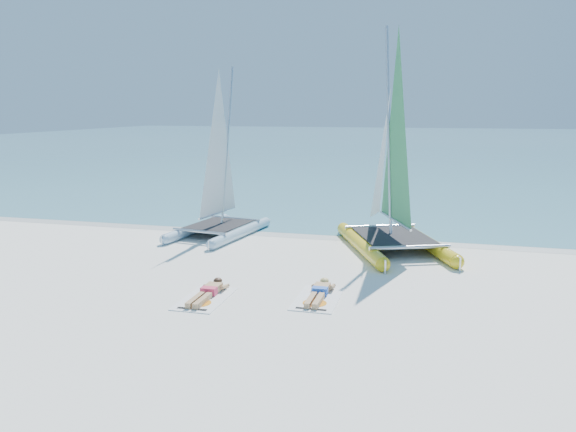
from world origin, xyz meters
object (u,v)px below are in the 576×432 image
(catamaran_yellow, at_px, (390,176))
(sunbather_b, at_px, (319,292))
(catamaran_blue, at_px, (219,184))
(sunbather_a, at_px, (208,292))
(towel_a, at_px, (205,299))
(towel_b, at_px, (318,299))

(catamaran_yellow, relative_size, sunbather_b, 4.21)
(catamaran_blue, bearing_deg, sunbather_a, -62.29)
(catamaran_yellow, height_order, sunbather_b, catamaran_yellow)
(catamaran_blue, bearing_deg, towel_a, -62.81)
(towel_a, distance_m, towel_b, 2.66)
(catamaran_blue, bearing_deg, catamaran_yellow, 7.11)
(sunbather_a, bearing_deg, catamaran_yellow, 58.98)
(catamaran_blue, relative_size, sunbather_a, 3.53)
(catamaran_blue, relative_size, towel_a, 3.29)
(catamaran_yellow, bearing_deg, sunbather_b, -124.12)
(sunbather_b, bearing_deg, towel_a, -161.57)
(catamaran_yellow, relative_size, towel_a, 3.93)
(sunbather_a, relative_size, towel_b, 0.93)
(catamaran_blue, xyz_separation_m, sunbather_b, (4.77, -5.71, -1.70))
(catamaran_yellow, distance_m, sunbather_a, 7.56)
(catamaran_yellow, height_order, towel_b, catamaran_yellow)
(sunbather_a, height_order, towel_b, sunbather_a)
(towel_a, height_order, towel_b, same)
(towel_a, bearing_deg, towel_b, 14.50)
(catamaran_yellow, bearing_deg, catamaran_blue, 156.13)
(catamaran_blue, height_order, catamaran_yellow, catamaran_yellow)
(catamaran_yellow, xyz_separation_m, towel_a, (-3.73, -6.40, -2.28))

